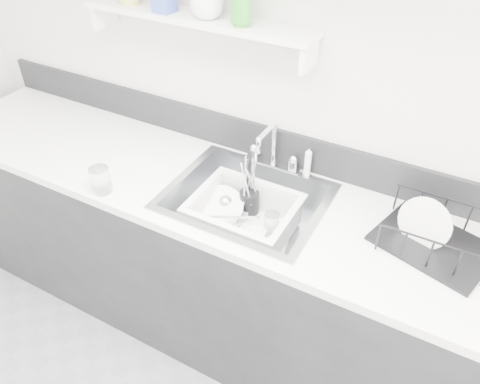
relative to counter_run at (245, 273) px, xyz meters
The scene contains 15 objects.
room_shell 1.47m from the counter_run, 90.00° to the right, with size 3.50×3.00×2.60m.
counter_run is the anchor object (origin of this frame).
backsplash 0.62m from the counter_run, 90.00° to the left, with size 3.20×0.02×0.16m, color black.
sink 0.37m from the counter_run, ahead, with size 0.64×0.52×0.20m, color silver, non-canonical shape.
faucet 0.58m from the counter_run, 90.00° to the left, with size 0.26×0.18×0.23m.
side_sprayer 0.61m from the counter_run, 57.89° to the left, with size 0.03×0.03×0.14m, color silver.
wall_shelf 1.13m from the counter_run, 146.69° to the left, with size 1.00×0.16×0.12m.
wash_tub 0.37m from the counter_run, 80.37° to the right, with size 0.42×0.34×0.16m, color silver, non-canonical shape.
plate_stack 0.35m from the counter_run, behind, with size 0.26×0.25×0.10m.
utensil_cup 0.38m from the counter_run, 108.35° to the left, with size 0.09×0.09×0.29m.
ladle 0.35m from the counter_run, 162.58° to the right, with size 0.27×0.10×0.08m, color silver, non-canonical shape.
tumbler_in_tub 0.37m from the counter_run, ahead, with size 0.06×0.06×0.09m, color white.
tumbler_counter 0.79m from the counter_run, 155.26° to the right, with size 0.08×0.08×0.11m, color white.
dish_rack 0.90m from the counter_run, ahead, with size 0.39×0.29×0.14m, color black, non-canonical shape.
bowl_small 0.33m from the counter_run, 37.89° to the right, with size 0.12×0.12×0.04m, color white.
Camera 1 is at (0.69, -0.12, 2.12)m, focal length 35.00 mm.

